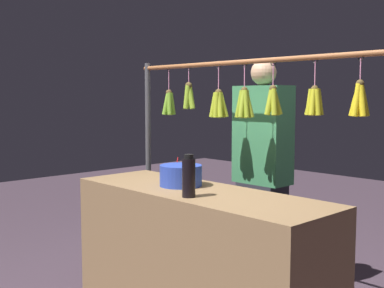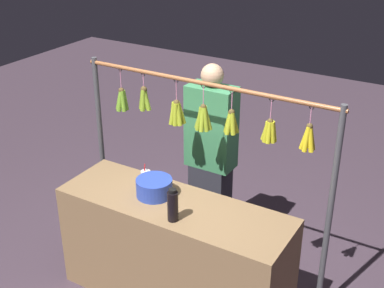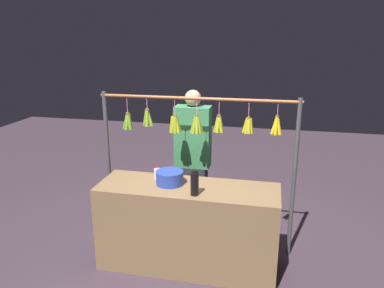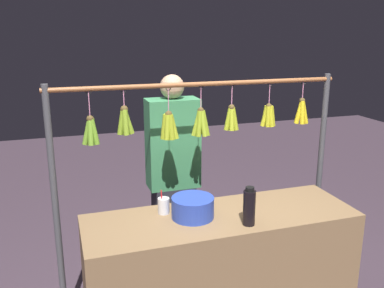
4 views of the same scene
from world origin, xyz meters
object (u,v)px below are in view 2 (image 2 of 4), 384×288
at_px(drink_cup, 146,177).
at_px(water_bottle, 173,206).
at_px(blue_bucket, 154,187).
at_px(vendor_person, 211,162).

bearing_deg(drink_cup, water_bottle, 144.77).
bearing_deg(water_bottle, drink_cup, -35.23).
xyz_separation_m(blue_bucket, drink_cup, (0.16, -0.12, -0.01)).
height_order(blue_bucket, drink_cup, drink_cup).
bearing_deg(blue_bucket, drink_cup, -36.02).
height_order(water_bottle, blue_bucket, water_bottle).
xyz_separation_m(drink_cup, vendor_person, (-0.23, -0.61, -0.08)).
distance_m(water_bottle, blue_bucket, 0.36).
relative_size(blue_bucket, vendor_person, 0.16).
bearing_deg(vendor_person, blue_bucket, 84.21).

